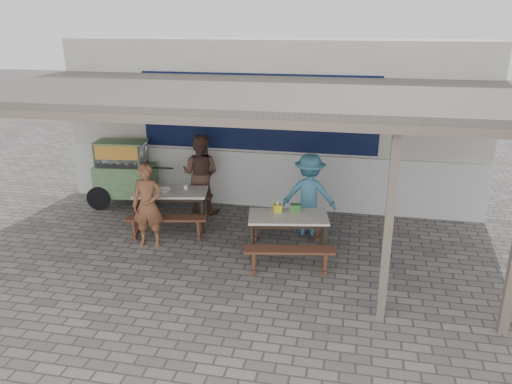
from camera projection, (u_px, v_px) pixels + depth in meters
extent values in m
plane|color=slate|center=(232.00, 268.00, 8.22)|extent=(60.00, 60.00, 0.00)
cube|color=beige|center=(272.00, 122.00, 10.97)|extent=(9.00, 1.20, 3.50)
cube|color=white|center=(266.00, 180.00, 10.77)|extent=(9.00, 0.10, 1.20)
cube|color=#0D1840|center=(257.00, 113.00, 10.34)|extent=(5.00, 0.03, 1.60)
cube|color=#5D5650|center=(245.00, 92.00, 8.24)|extent=(9.00, 4.20, 0.12)
cube|color=#675B4D|center=(209.00, 121.00, 6.38)|extent=(9.00, 0.12, 0.12)
cube|color=#675B4D|center=(389.00, 225.00, 6.49)|extent=(0.11, 0.11, 2.70)
cube|color=white|center=(171.00, 192.00, 9.60)|extent=(1.49, 0.97, 0.04)
cube|color=black|center=(171.00, 195.00, 9.62)|extent=(1.37, 0.85, 0.06)
cube|color=black|center=(136.00, 216.00, 9.45)|extent=(0.05, 0.05, 0.71)
cube|color=black|center=(203.00, 216.00, 9.45)|extent=(0.05, 0.05, 0.71)
cube|color=black|center=(143.00, 205.00, 10.01)|extent=(0.05, 0.05, 0.71)
cube|color=black|center=(206.00, 205.00, 10.00)|extent=(0.05, 0.05, 0.71)
cube|color=brown|center=(166.00, 218.00, 9.14)|extent=(1.50, 0.57, 0.04)
cube|color=brown|center=(135.00, 230.00, 9.22)|extent=(0.11, 0.28, 0.41)
cube|color=brown|center=(199.00, 230.00, 9.21)|extent=(0.11, 0.28, 0.41)
cube|color=brown|center=(176.00, 197.00, 10.26)|extent=(1.50, 0.57, 0.04)
cube|color=brown|center=(149.00, 207.00, 10.34)|extent=(0.11, 0.28, 0.41)
cube|color=brown|center=(205.00, 207.00, 10.34)|extent=(0.11, 0.28, 0.41)
cube|color=white|center=(288.00, 217.00, 8.41)|extent=(1.44, 0.95, 0.04)
cube|color=black|center=(288.00, 220.00, 8.43)|extent=(1.32, 0.83, 0.06)
cube|color=black|center=(252.00, 244.00, 8.27)|extent=(0.05, 0.05, 0.71)
cube|color=black|center=(325.00, 245.00, 8.24)|extent=(0.05, 0.05, 0.71)
cube|color=black|center=(253.00, 230.00, 8.83)|extent=(0.05, 0.05, 0.71)
cube|color=black|center=(321.00, 230.00, 8.80)|extent=(0.05, 0.05, 0.71)
cube|color=brown|center=(289.00, 250.00, 7.89)|extent=(1.46, 0.54, 0.04)
cube|color=brown|center=(254.00, 262.00, 7.98)|extent=(0.10, 0.28, 0.41)
cube|color=brown|center=(325.00, 263.00, 7.95)|extent=(0.10, 0.28, 0.41)
cube|color=brown|center=(286.00, 218.00, 9.13)|extent=(1.46, 0.54, 0.04)
cube|color=brown|center=(256.00, 229.00, 9.22)|extent=(0.10, 0.28, 0.41)
cube|color=brown|center=(317.00, 230.00, 9.19)|extent=(0.10, 0.28, 0.41)
cube|color=#70A06A|center=(126.00, 179.00, 10.82)|extent=(1.31, 0.77, 0.65)
cube|color=#70A06A|center=(127.00, 194.00, 10.93)|extent=(1.26, 0.73, 0.05)
cylinder|color=black|center=(99.00, 199.00, 10.65)|extent=(0.52, 0.10, 0.52)
cylinder|color=black|center=(145.00, 200.00, 10.55)|extent=(0.52, 0.10, 0.52)
cube|color=silver|center=(121.00, 153.00, 10.63)|extent=(1.07, 0.66, 0.51)
cube|color=#70A06A|center=(120.00, 142.00, 10.55)|extent=(1.11, 0.70, 0.04)
cube|color=orange|center=(116.00, 153.00, 10.33)|extent=(0.92, 0.12, 0.29)
cylinder|color=black|center=(158.00, 168.00, 10.66)|extent=(0.65, 0.11, 0.04)
imported|color=brown|center=(148.00, 205.00, 8.84)|extent=(0.61, 0.45, 1.53)
imported|color=brown|center=(201.00, 174.00, 10.39)|extent=(0.88, 0.72, 1.67)
imported|color=teal|center=(309.00, 195.00, 9.32)|extent=(1.01, 0.59, 1.56)
cube|color=gold|center=(277.00, 208.00, 8.57)|extent=(0.17, 0.17, 0.13)
cube|color=#336D30|center=(296.00, 208.00, 8.58)|extent=(0.19, 0.13, 0.12)
cylinder|color=white|center=(186.00, 187.00, 9.72)|extent=(0.07, 0.07, 0.08)
imported|color=silver|center=(165.00, 190.00, 9.58)|extent=(0.28, 0.28, 0.05)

